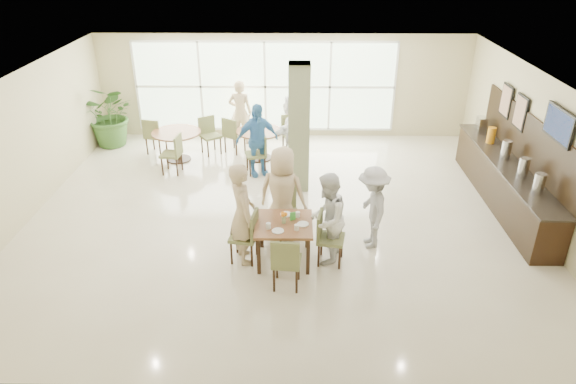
{
  "coord_description": "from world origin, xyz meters",
  "views": [
    {
      "loc": [
        0.31,
        -9.18,
        5.18
      ],
      "look_at": [
        0.2,
        -1.2,
        1.1
      ],
      "focal_mm": 32.0,
      "sensor_mm": 36.0,
      "label": 1
    }
  ],
  "objects_px": {
    "buffet_counter": "(505,180)",
    "teen_left": "(242,213)",
    "adult_b": "(292,127)",
    "teen_far": "(282,194)",
    "teen_standing": "(372,208)",
    "potted_plant": "(111,115)",
    "adult_a": "(257,140)",
    "adult_standing": "(240,112)",
    "round_table_left": "(177,138)",
    "teen_right": "(327,219)",
    "main_table": "(284,227)",
    "round_table_right": "(260,137)"
  },
  "relations": [
    {
      "from": "teen_standing",
      "to": "adult_a",
      "type": "relative_size",
      "value": 0.9
    },
    {
      "from": "potted_plant",
      "to": "teen_right",
      "type": "xyz_separation_m",
      "value": [
        5.4,
        -5.34,
        -0.02
      ]
    },
    {
      "from": "adult_a",
      "to": "adult_standing",
      "type": "distance_m",
      "value": 2.12
    },
    {
      "from": "teen_standing",
      "to": "adult_a",
      "type": "height_order",
      "value": "adult_a"
    },
    {
      "from": "round_table_left",
      "to": "adult_b",
      "type": "relative_size",
      "value": 0.74
    },
    {
      "from": "teen_right",
      "to": "teen_standing",
      "type": "xyz_separation_m",
      "value": [
        0.83,
        0.48,
        -0.04
      ]
    },
    {
      "from": "teen_standing",
      "to": "adult_standing",
      "type": "bearing_deg",
      "value": -153.94
    },
    {
      "from": "round_table_left",
      "to": "round_table_right",
      "type": "bearing_deg",
      "value": 3.27
    },
    {
      "from": "round_table_right",
      "to": "teen_standing",
      "type": "distance_m",
      "value": 4.6
    },
    {
      "from": "main_table",
      "to": "teen_right",
      "type": "distance_m",
      "value": 0.75
    },
    {
      "from": "adult_b",
      "to": "teen_far",
      "type": "bearing_deg",
      "value": 13.22
    },
    {
      "from": "round_table_left",
      "to": "adult_b",
      "type": "bearing_deg",
      "value": 3.36
    },
    {
      "from": "round_table_left",
      "to": "teen_right",
      "type": "xyz_separation_m",
      "value": [
        3.49,
        -4.35,
        0.23
      ]
    },
    {
      "from": "teen_far",
      "to": "round_table_right",
      "type": "bearing_deg",
      "value": -64.81
    },
    {
      "from": "round_table_left",
      "to": "adult_a",
      "type": "xyz_separation_m",
      "value": [
        2.06,
        -0.83,
        0.27
      ]
    },
    {
      "from": "buffet_counter",
      "to": "teen_far",
      "type": "bearing_deg",
      "value": -163.0
    },
    {
      "from": "buffet_counter",
      "to": "teen_left",
      "type": "relative_size",
      "value": 2.57
    },
    {
      "from": "round_table_right",
      "to": "adult_a",
      "type": "distance_m",
      "value": 0.99
    },
    {
      "from": "round_table_left",
      "to": "teen_left",
      "type": "xyz_separation_m",
      "value": [
        2.05,
        -4.36,
        0.32
      ]
    },
    {
      "from": "teen_left",
      "to": "adult_b",
      "type": "bearing_deg",
      "value": -29.28
    },
    {
      "from": "buffet_counter",
      "to": "teen_far",
      "type": "height_order",
      "value": "buffet_counter"
    },
    {
      "from": "buffet_counter",
      "to": "teen_far",
      "type": "relative_size",
      "value": 2.6
    },
    {
      "from": "round_table_right",
      "to": "buffet_counter",
      "type": "relative_size",
      "value": 0.24
    },
    {
      "from": "teen_standing",
      "to": "buffet_counter",
      "type": "bearing_deg",
      "value": 115.82
    },
    {
      "from": "round_table_right",
      "to": "teen_right",
      "type": "bearing_deg",
      "value": -72.17
    },
    {
      "from": "teen_right",
      "to": "main_table",
      "type": "bearing_deg",
      "value": -70.75
    },
    {
      "from": "teen_standing",
      "to": "potted_plant",
      "type": "bearing_deg",
      "value": -131.18
    },
    {
      "from": "potted_plant",
      "to": "adult_b",
      "type": "xyz_separation_m",
      "value": [
        4.77,
        -0.82,
        -0.02
      ]
    },
    {
      "from": "teen_right",
      "to": "adult_a",
      "type": "height_order",
      "value": "adult_a"
    },
    {
      "from": "potted_plant",
      "to": "teen_right",
      "type": "height_order",
      "value": "potted_plant"
    },
    {
      "from": "buffet_counter",
      "to": "teen_left",
      "type": "height_order",
      "value": "buffet_counter"
    },
    {
      "from": "teen_far",
      "to": "adult_b",
      "type": "distance_m",
      "value": 3.79
    },
    {
      "from": "buffet_counter",
      "to": "adult_a",
      "type": "relative_size",
      "value": 2.72
    },
    {
      "from": "round_table_right",
      "to": "adult_b",
      "type": "relative_size",
      "value": 0.7
    },
    {
      "from": "main_table",
      "to": "adult_standing",
      "type": "bearing_deg",
      "value": 102.93
    },
    {
      "from": "round_table_left",
      "to": "teen_standing",
      "type": "xyz_separation_m",
      "value": [
        4.32,
        -3.88,
        0.18
      ]
    },
    {
      "from": "round_table_right",
      "to": "buffet_counter",
      "type": "height_order",
      "value": "buffet_counter"
    },
    {
      "from": "teen_standing",
      "to": "adult_standing",
      "type": "distance_m",
      "value": 5.82
    },
    {
      "from": "round_table_left",
      "to": "adult_a",
      "type": "distance_m",
      "value": 2.24
    },
    {
      "from": "teen_far",
      "to": "teen_right",
      "type": "distance_m",
      "value": 1.07
    },
    {
      "from": "main_table",
      "to": "adult_b",
      "type": "relative_size",
      "value": 0.6
    },
    {
      "from": "round_table_right",
      "to": "teen_left",
      "type": "xyz_separation_m",
      "value": [
        0.0,
        -4.48,
        0.33
      ]
    },
    {
      "from": "main_table",
      "to": "round_table_left",
      "type": "bearing_deg",
      "value": 122.11
    },
    {
      "from": "main_table",
      "to": "teen_standing",
      "type": "xyz_separation_m",
      "value": [
        1.57,
        0.51,
        0.12
      ]
    },
    {
      "from": "adult_a",
      "to": "teen_far",
      "type": "bearing_deg",
      "value": -99.71
    },
    {
      "from": "round_table_right",
      "to": "buffet_counter",
      "type": "distance_m",
      "value": 5.76
    },
    {
      "from": "round_table_right",
      "to": "teen_far",
      "type": "distance_m",
      "value": 3.81
    },
    {
      "from": "main_table",
      "to": "teen_standing",
      "type": "bearing_deg",
      "value": 18.03
    },
    {
      "from": "adult_a",
      "to": "teen_right",
      "type": "bearing_deg",
      "value": -90.79
    },
    {
      "from": "adult_a",
      "to": "buffet_counter",
      "type": "bearing_deg",
      "value": -37.55
    }
  ]
}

